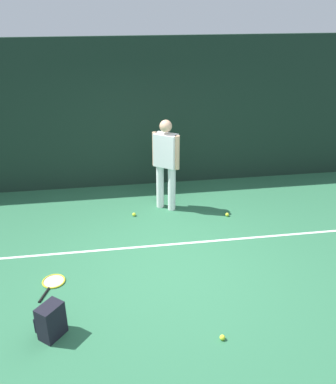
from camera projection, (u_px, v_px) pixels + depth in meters
ground_plane at (172, 263)px, 6.21m from camera, size 12.00×12.00×0.00m
back_fence at (148, 115)px, 8.25m from camera, size 10.00×0.10×2.97m
court_line at (167, 245)px, 6.67m from camera, size 9.00×0.05×0.00m
tennis_player at (166, 160)px, 7.42m from camera, size 0.45×0.41×1.70m
tennis_racket at (53, 282)px, 5.78m from camera, size 0.41×0.64×0.03m
backpack at (50, 321)px, 4.82m from camera, size 0.38×0.38×0.44m
tennis_ball_near_player at (227, 215)px, 7.52m from camera, size 0.07×0.07×0.07m
tennis_ball_by_fence at (222, 337)px, 4.83m from camera, size 0.07×0.07×0.07m
tennis_ball_mid_court at (134, 214)px, 7.52m from camera, size 0.07×0.07×0.07m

